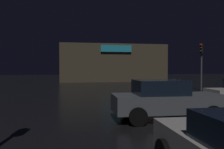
# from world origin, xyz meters

# --- Properties ---
(ground_plane) EXTENTS (120.00, 120.00, 0.00)m
(ground_plane) POSITION_xyz_m (0.00, 0.00, 0.00)
(ground_plane) COLOR black
(store_building) EXTENTS (16.02, 7.15, 5.61)m
(store_building) POSITION_xyz_m (1.82, 25.06, 2.81)
(store_building) COLOR brown
(store_building) RESTS_ON ground
(traffic_signal_main) EXTENTS (0.42, 0.43, 4.37)m
(traffic_signal_main) POSITION_xyz_m (6.93, 7.63, 3.10)
(traffic_signal_main) COLOR #595B60
(traffic_signal_main) RESTS_ON ground
(car_near) EXTENTS (4.54, 2.22, 1.63)m
(car_near) POSITION_xyz_m (-1.50, -3.73, 0.83)
(car_near) COLOR slate
(car_near) RESTS_ON ground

